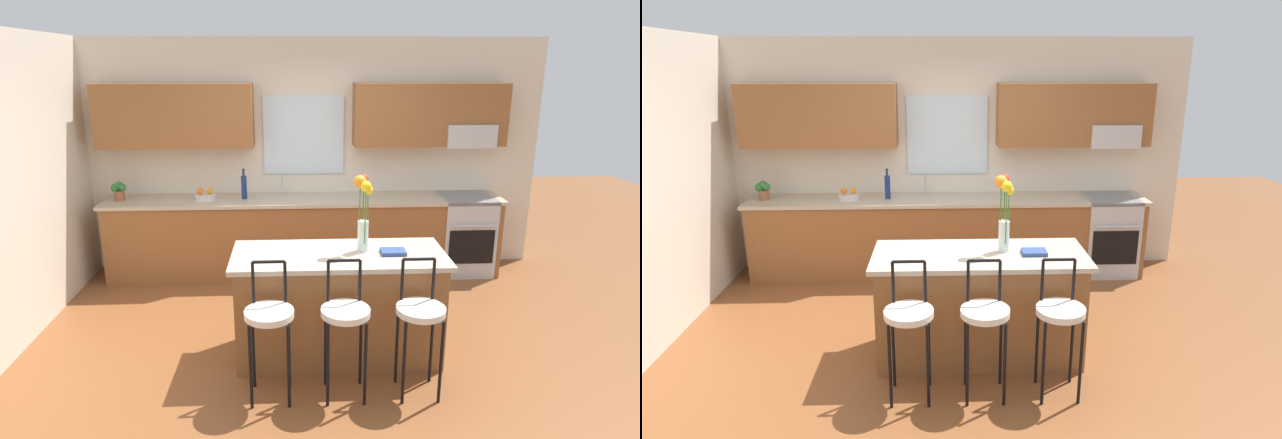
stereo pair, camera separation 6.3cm
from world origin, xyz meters
TOP-DOWN VIEW (x-y plane):
  - ground_plane at (0.00, 0.00)m, footprint 14.00×14.00m
  - wall_left at (-2.56, 0.30)m, footprint 0.12×4.60m
  - back_wall_assembly at (0.04, 1.98)m, footprint 5.60×0.50m
  - counter_run at (-0.00, 1.70)m, footprint 4.56×0.64m
  - sink_faucet at (-0.26, 1.84)m, footprint 0.02×0.13m
  - oven_range at (1.89, 1.68)m, footprint 0.60×0.64m
  - kitchen_island at (0.24, -0.16)m, footprint 1.75×0.73m
  - bar_stool_near at (-0.31, -0.73)m, footprint 0.36×0.36m
  - bar_stool_middle at (0.24, -0.73)m, footprint 0.36×0.36m
  - bar_stool_far at (0.79, -0.73)m, footprint 0.36×0.36m
  - flower_vase at (0.44, -0.11)m, footprint 0.16×0.15m
  - cookbook at (0.68, -0.19)m, footprint 0.20×0.15m
  - fruit_bowl_oranges at (-1.13, 1.70)m, footprint 0.24×0.24m
  - bottle_olive_oil at (-0.69, 1.70)m, footprint 0.06×0.06m
  - potted_plant_small at (-2.10, 1.70)m, footprint 0.18×0.12m

SIDE VIEW (x-z plane):
  - ground_plane at x=0.00m, z-range 0.00..0.00m
  - oven_range at x=1.89m, z-range 0.00..0.92m
  - kitchen_island at x=0.24m, z-range 0.00..0.92m
  - counter_run at x=0.00m, z-range 0.01..0.93m
  - bar_stool_near at x=-0.31m, z-range 0.11..1.16m
  - bar_stool_middle at x=0.24m, z-range 0.11..1.16m
  - bar_stool_far at x=0.79m, z-range 0.11..1.16m
  - cookbook at x=0.68m, z-range 0.92..0.95m
  - fruit_bowl_oranges at x=-1.13m, z-range 0.90..1.03m
  - potted_plant_small at x=-2.10m, z-range 0.93..1.15m
  - sink_faucet at x=-0.26m, z-range 0.95..1.18m
  - bottle_olive_oil at x=-0.69m, z-range 0.89..1.24m
  - flower_vase at x=0.44m, z-range 0.97..1.62m
  - wall_left at x=-2.56m, z-range 0.00..2.70m
  - back_wall_assembly at x=0.04m, z-range 0.16..2.86m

